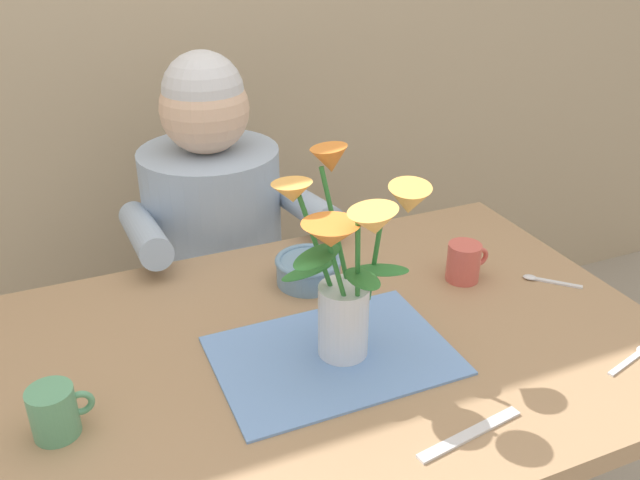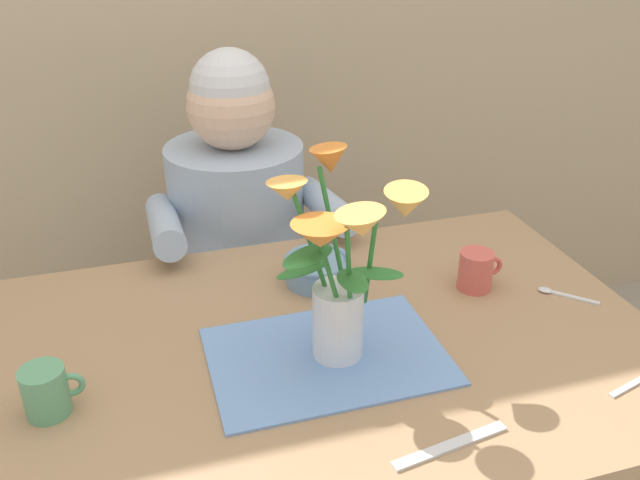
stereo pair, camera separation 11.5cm
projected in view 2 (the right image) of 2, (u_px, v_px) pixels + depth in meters
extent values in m
cube|color=#9E7A56|center=(327.00, 352.00, 1.20)|extent=(1.20, 0.80, 0.04)
cylinder|color=#9E7A56|center=(54.00, 439.00, 1.52)|extent=(0.06, 0.06, 0.70)
cylinder|color=#9E7A56|center=(481.00, 354.00, 1.80)|extent=(0.06, 0.06, 0.70)
cylinder|color=#4C4C56|center=(248.00, 375.00, 1.96)|extent=(0.30, 0.30, 0.40)
cylinder|color=#99ADC6|center=(239.00, 238.00, 1.75)|extent=(0.34, 0.34, 0.50)
sphere|color=#DBB293|center=(231.00, 106.00, 1.59)|extent=(0.21, 0.21, 0.21)
sphere|color=silver|center=(230.00, 89.00, 1.57)|extent=(0.19, 0.19, 0.19)
cylinder|color=#99ADC6|center=(165.00, 225.00, 1.52)|extent=(0.07, 0.33, 0.12)
cylinder|color=#99ADC6|center=(325.00, 205.00, 1.62)|extent=(0.07, 0.33, 0.12)
cube|color=#6B93D1|center=(327.00, 356.00, 1.16)|extent=(0.40, 0.28, 0.00)
cylinder|color=silver|center=(338.00, 323.00, 1.13)|extent=(0.09, 0.09, 0.14)
cylinder|color=#2D7533|center=(371.00, 259.00, 1.08)|extent=(0.01, 0.04, 0.18)
cone|color=#EFA84C|center=(405.00, 204.00, 1.04)|extent=(0.09, 0.10, 0.06)
sphere|color=#E5D14C|center=(406.00, 202.00, 1.04)|extent=(0.02, 0.02, 0.02)
cylinder|color=#2D7533|center=(334.00, 236.00, 1.10)|extent=(0.04, 0.05, 0.23)
cone|color=orange|center=(330.00, 160.00, 1.08)|extent=(0.09, 0.09, 0.05)
sphere|color=#E5D14C|center=(330.00, 157.00, 1.07)|extent=(0.02, 0.02, 0.02)
cylinder|color=#2D7533|center=(313.00, 252.00, 1.08)|extent=(0.06, 0.03, 0.20)
cone|color=#EFA84C|center=(287.00, 190.00, 1.04)|extent=(0.09, 0.09, 0.04)
sphere|color=#E5D14C|center=(287.00, 187.00, 1.04)|extent=(0.02, 0.02, 0.02)
cylinder|color=#2D7533|center=(330.00, 274.00, 1.06)|extent=(0.05, 0.02, 0.16)
cone|color=orange|center=(320.00, 236.00, 0.99)|extent=(0.10, 0.10, 0.04)
sphere|color=#E5D14C|center=(320.00, 233.00, 0.99)|extent=(0.02, 0.02, 0.02)
cylinder|color=#2D7533|center=(349.00, 270.00, 1.03)|extent=(0.03, 0.05, 0.19)
cone|color=#EFA84C|center=(361.00, 225.00, 0.95)|extent=(0.09, 0.09, 0.05)
sphere|color=#E5D14C|center=(362.00, 222.00, 0.95)|extent=(0.02, 0.02, 0.02)
ellipsoid|color=#2D7533|center=(376.00, 273.00, 1.08)|extent=(0.10, 0.07, 0.01)
ellipsoid|color=#2D7533|center=(308.00, 256.00, 1.03)|extent=(0.10, 0.07, 0.03)
ellipsoid|color=#2D7533|center=(302.00, 270.00, 1.09)|extent=(0.10, 0.07, 0.04)
ellipsoid|color=#2D7533|center=(352.00, 281.00, 1.03)|extent=(0.04, 0.09, 0.02)
cylinder|color=#6689A8|center=(317.00, 271.00, 1.37)|extent=(0.13, 0.13, 0.05)
torus|color=#6689A8|center=(317.00, 260.00, 1.36)|extent=(0.14, 0.14, 0.01)
cube|color=silver|center=(451.00, 446.00, 0.97)|extent=(0.19, 0.05, 0.00)
cylinder|color=#CC564C|center=(475.00, 270.00, 1.34)|extent=(0.07, 0.07, 0.08)
torus|color=#CC564C|center=(493.00, 266.00, 1.35)|extent=(0.04, 0.01, 0.04)
cylinder|color=#569970|center=(45.00, 392.00, 1.02)|extent=(0.07, 0.07, 0.08)
torus|color=#569970|center=(71.00, 385.00, 1.02)|extent=(0.04, 0.01, 0.04)
cube|color=silver|center=(574.00, 298.00, 1.32)|extent=(0.08, 0.08, 0.00)
ellipsoid|color=silver|center=(545.00, 290.00, 1.34)|extent=(0.03, 0.03, 0.01)
cube|color=silver|center=(631.00, 385.00, 1.09)|extent=(0.10, 0.04, 0.00)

